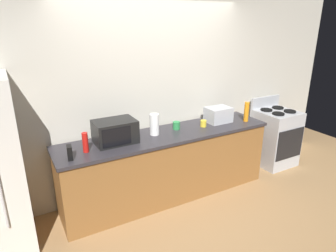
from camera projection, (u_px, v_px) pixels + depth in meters
name	position (u px, v px, depth m)	size (l,w,h in m)	color
ground_plane	(183.00, 209.00, 3.77)	(8.00, 8.00, 0.00)	#A87F51
back_wall	(153.00, 92.00, 3.99)	(6.40, 0.10, 2.70)	beige
counter_run	(168.00, 165.00, 3.95)	(2.84, 0.64, 0.90)	brown
stove_range	(275.00, 137.00, 4.87)	(0.60, 0.61, 1.08)	#B7BABF
microwave	(115.00, 132.00, 3.48)	(0.48, 0.35, 0.27)	black
toaster_oven	(218.00, 115.00, 4.21)	(0.34, 0.26, 0.21)	#B7BABF
paper_towel_roll	(154.00, 124.00, 3.72)	(0.12, 0.12, 0.27)	white
cordless_phone	(70.00, 153.00, 3.07)	(0.05, 0.11, 0.15)	black
bottle_dish_soap	(246.00, 112.00, 4.22)	(0.07, 0.07, 0.28)	orange
bottle_hot_sauce	(85.00, 142.00, 3.23)	(0.06, 0.06, 0.22)	red
mug_green	(176.00, 125.00, 3.93)	(0.10, 0.10, 0.10)	#2D8C47
mug_yellow	(203.00, 123.00, 4.03)	(0.08, 0.08, 0.09)	yellow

